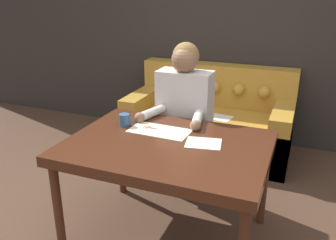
% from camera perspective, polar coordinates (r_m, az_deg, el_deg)
% --- Properties ---
extents(ground_plane, '(16.00, 16.00, 0.00)m').
position_cam_1_polar(ground_plane, '(2.71, -0.36, -18.49)').
color(ground_plane, '#4C3323').
extents(wall_back, '(8.00, 0.06, 2.60)m').
position_cam_1_polar(wall_back, '(4.10, 10.84, 14.53)').
color(wall_back, '#2D2823').
rests_on(wall_back, ground_plane).
extents(dining_table, '(1.32, 0.97, 0.75)m').
position_cam_1_polar(dining_table, '(2.36, -0.05, -5.24)').
color(dining_table, '#472314').
rests_on(dining_table, ground_plane).
extents(couch, '(1.73, 0.89, 0.90)m').
position_cam_1_polar(couch, '(3.94, 6.72, -0.29)').
color(couch, '#B7842D').
rests_on(couch, ground_plane).
extents(person, '(0.52, 0.56, 1.31)m').
position_cam_1_polar(person, '(2.96, 2.58, 0.09)').
color(person, '#33281E').
rests_on(person, ground_plane).
extents(pattern_paper_main, '(0.44, 0.24, 0.00)m').
position_cam_1_polar(pattern_paper_main, '(2.52, -1.36, -1.74)').
color(pattern_paper_main, beige).
rests_on(pattern_paper_main, dining_table).
extents(pattern_paper_offcut, '(0.26, 0.22, 0.00)m').
position_cam_1_polar(pattern_paper_offcut, '(2.33, 5.71, -3.72)').
color(pattern_paper_offcut, beige).
rests_on(pattern_paper_offcut, dining_table).
extents(scissors, '(0.19, 0.07, 0.01)m').
position_cam_1_polar(scissors, '(2.56, -2.74, -1.31)').
color(scissors, silver).
rests_on(scissors, dining_table).
extents(mug, '(0.11, 0.08, 0.09)m').
position_cam_1_polar(mug, '(2.62, -6.97, 0.01)').
color(mug, '#335B84').
rests_on(mug, dining_table).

